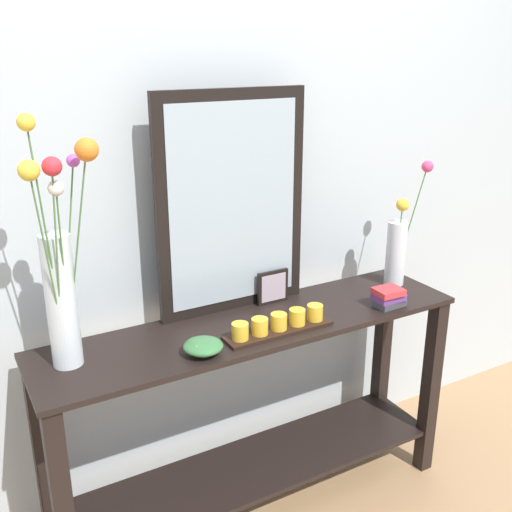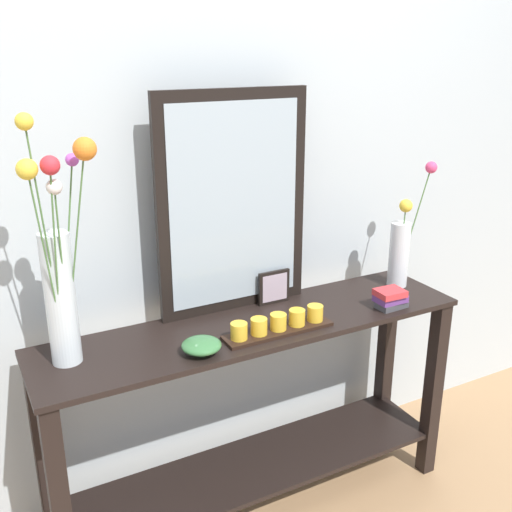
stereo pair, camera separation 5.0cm
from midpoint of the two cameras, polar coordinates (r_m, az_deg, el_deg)
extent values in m
cube|color=#A87F56|center=(2.57, -0.60, -22.68)|extent=(7.00, 6.00, 0.02)
cube|color=#B2BCC1|center=(2.21, -4.66, 9.90)|extent=(6.40, 0.08, 2.70)
cube|color=black|center=(2.12, -0.68, -6.61)|extent=(1.55, 0.38, 0.02)
cube|color=black|center=(2.45, -0.62, -19.31)|extent=(1.49, 0.34, 0.02)
cube|color=black|center=(2.61, 15.65, -11.95)|extent=(0.06, 0.06, 0.77)
cube|color=black|center=(2.26, -20.09, -17.90)|extent=(0.06, 0.06, 0.77)
cube|color=black|center=(2.80, 11.31, -9.33)|extent=(0.06, 0.06, 0.77)
cube|color=black|center=(2.11, -2.95, 4.92)|extent=(0.57, 0.03, 0.79)
cube|color=#9EADB7|center=(2.10, -2.78, 4.83)|extent=(0.49, 0.00, 0.71)
cylinder|color=silver|center=(1.87, -18.69, -4.12)|extent=(0.09, 0.09, 0.41)
cylinder|color=#4C753D|center=(1.77, -19.77, 0.38)|extent=(0.06, 0.11, 0.72)
sphere|color=yellow|center=(1.64, -21.81, 11.70)|extent=(0.05, 0.05, 0.05)
cylinder|color=#4C753D|center=(1.81, -18.46, -2.02)|extent=(0.01, 0.08, 0.54)
sphere|color=silver|center=(1.70, -19.25, 6.08)|extent=(0.04, 0.04, 0.04)
cylinder|color=#4C753D|center=(1.78, -19.68, -1.55)|extent=(0.06, 0.09, 0.60)
sphere|color=yellow|center=(1.66, -21.56, 7.55)|extent=(0.06, 0.06, 0.06)
cylinder|color=#4C753D|center=(1.84, -18.14, -0.69)|extent=(0.09, 0.03, 0.60)
sphere|color=#B24CB7|center=(1.76, -17.74, 8.61)|extent=(0.04, 0.04, 0.04)
cylinder|color=#4C753D|center=(1.78, -19.04, -1.37)|extent=(0.02, 0.09, 0.61)
sphere|color=red|center=(1.66, -19.61, 8.01)|extent=(0.05, 0.05, 0.05)
cylinder|color=#4C753D|center=(1.80, -17.44, -0.39)|extent=(0.09, 0.11, 0.64)
sphere|color=orange|center=(1.68, -16.59, 9.64)|extent=(0.06, 0.06, 0.06)
cylinder|color=silver|center=(2.47, 12.54, 0.25)|extent=(0.08, 0.08, 0.26)
cylinder|color=#4C753D|center=(2.45, 13.81, 2.90)|extent=(0.10, 0.04, 0.46)
sphere|color=#EA4275|center=(2.42, 15.37, 8.18)|extent=(0.05, 0.05, 0.05)
cylinder|color=#4C753D|center=(2.45, 12.80, 1.24)|extent=(0.01, 0.02, 0.32)
sphere|color=yellow|center=(2.40, 13.15, 4.75)|extent=(0.05, 0.05, 0.05)
cube|color=black|center=(2.05, 1.46, -7.07)|extent=(0.39, 0.09, 0.01)
cylinder|color=gold|center=(1.97, -2.25, -7.14)|extent=(0.06, 0.06, 0.05)
cylinder|color=gold|center=(2.01, -0.36, -6.68)|extent=(0.06, 0.06, 0.05)
cylinder|color=gold|center=(2.04, 1.47, -6.23)|extent=(0.06, 0.06, 0.05)
cylinder|color=gold|center=(2.07, 3.23, -5.78)|extent=(0.06, 0.06, 0.05)
cylinder|color=gold|center=(2.11, 4.93, -5.35)|extent=(0.06, 0.06, 0.05)
cube|color=black|center=(2.25, 0.96, -2.95)|extent=(0.13, 0.01, 0.13)
cube|color=#AE9AA9|center=(2.25, 1.05, -3.01)|extent=(0.10, 0.00, 0.10)
cylinder|color=#38703D|center=(1.93, -5.76, -9.13)|extent=(0.05, 0.05, 0.01)
ellipsoid|color=#38703D|center=(1.92, -5.78, -8.49)|extent=(0.13, 0.13, 0.04)
cube|color=#424247|center=(2.29, 11.95, -4.39)|extent=(0.12, 0.07, 0.02)
cube|color=#663884|center=(2.28, 11.85, -3.81)|extent=(0.11, 0.08, 0.03)
cube|color=#C63338|center=(2.26, 11.82, -3.32)|extent=(0.11, 0.09, 0.02)
camera|label=1|loc=(0.03, -90.71, -0.25)|focal=42.20mm
camera|label=2|loc=(0.03, 89.29, 0.25)|focal=42.20mm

